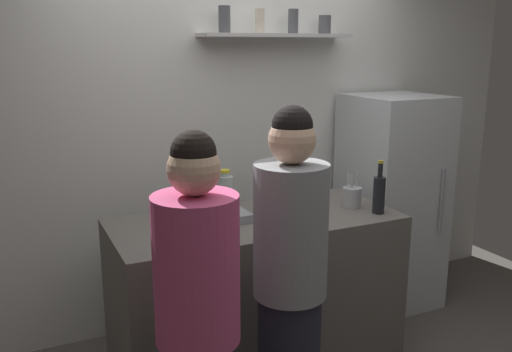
{
  "coord_description": "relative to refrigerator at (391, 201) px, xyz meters",
  "views": [
    {
      "loc": [
        -1.44,
        -2.25,
        1.91
      ],
      "look_at": [
        -0.15,
        0.48,
        1.18
      ],
      "focal_mm": 38.38,
      "sensor_mm": 36.0,
      "label": 1
    }
  ],
  "objects": [
    {
      "name": "back_wall_assembly",
      "position": [
        -1.13,
        0.4,
        0.52
      ],
      "size": [
        4.8,
        0.32,
        2.6
      ],
      "color": "white",
      "rests_on": "ground"
    },
    {
      "name": "utensil_holder",
      "position": [
        -0.65,
        -0.42,
        0.22
      ],
      "size": [
        0.11,
        0.11,
        0.22
      ],
      "color": "#B2B2B7",
      "rests_on": "counter"
    },
    {
      "name": "wine_bottle_dark_glass",
      "position": [
        -0.58,
        -0.59,
        0.27
      ],
      "size": [
        0.07,
        0.07,
        0.32
      ],
      "color": "black",
      "rests_on": "counter"
    },
    {
      "name": "person_grey_hoodie",
      "position": [
        -1.42,
        -1.04,
        0.04
      ],
      "size": [
        0.34,
        0.34,
        1.66
      ],
      "rotation": [
        0.0,
        0.0,
        1.27
      ],
      "color": "#262633",
      "rests_on": "ground"
    },
    {
      "name": "refrigerator",
      "position": [
        0.0,
        0.0,
        0.0
      ],
      "size": [
        0.61,
        0.67,
        1.56
      ],
      "color": "silver",
      "rests_on": "ground"
    },
    {
      "name": "counter",
      "position": [
        -1.28,
        -0.37,
        -0.31
      ],
      "size": [
        1.66,
        0.74,
        0.93
      ],
      "primitive_type": "cube",
      "color": "#66605B",
      "rests_on": "ground"
    },
    {
      "name": "baking_pan",
      "position": [
        -1.5,
        -0.33,
        0.18
      ],
      "size": [
        0.34,
        0.24,
        0.05
      ],
      "primitive_type": "cube",
      "color": "gray",
      "rests_on": "counter"
    },
    {
      "name": "wine_bottle_pale_glass",
      "position": [
        -1.14,
        -0.34,
        0.26
      ],
      "size": [
        0.07,
        0.07,
        0.3
      ],
      "color": "#B2BFB2",
      "rests_on": "counter"
    },
    {
      "name": "person_pink_top",
      "position": [
        -1.93,
        -1.2,
        0.01
      ],
      "size": [
        0.34,
        0.34,
        1.61
      ],
      "rotation": [
        0.0,
        0.0,
        3.53
      ],
      "color": "#262633",
      "rests_on": "ground"
    },
    {
      "name": "water_bottle_plastic",
      "position": [
        -1.35,
        -0.08,
        0.26
      ],
      "size": [
        0.1,
        0.1,
        0.23
      ],
      "color": "silver",
      "rests_on": "counter"
    }
  ]
}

